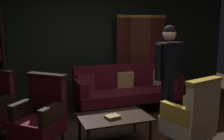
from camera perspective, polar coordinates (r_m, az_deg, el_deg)
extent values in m
cube|color=black|center=(6.00, -5.33, 6.93)|extent=(7.20, 0.10, 2.80)
cube|color=#5B2319|center=(6.11, 2.55, 2.78)|extent=(0.43, 0.23, 1.90)
cube|color=gold|center=(6.05, 2.62, 11.45)|extent=(0.43, 0.24, 0.06)
cube|color=#5B2319|center=(6.27, 6.05, 2.94)|extent=(0.42, 0.24, 1.90)
cube|color=gold|center=(6.22, 6.21, 11.37)|extent=(0.43, 0.24, 0.06)
cube|color=#5B2319|center=(6.43, 9.64, 3.03)|extent=(0.45, 0.15, 1.90)
cube|color=gold|center=(6.38, 9.90, 11.25)|extent=(0.45, 0.16, 0.06)
cube|color=black|center=(5.59, -22.00, 2.09)|extent=(0.06, 0.32, 2.05)
cylinder|color=black|center=(4.83, -5.56, -9.63)|extent=(0.07, 0.07, 0.22)
cylinder|color=black|center=(5.57, 13.92, -7.14)|extent=(0.07, 0.07, 0.22)
cylinder|color=black|center=(5.38, -7.13, -7.53)|extent=(0.07, 0.07, 0.22)
cylinder|color=black|center=(6.05, 10.79, -5.59)|extent=(0.07, 0.07, 0.22)
cube|color=#4C0F19|center=(5.32, 3.61, -5.30)|extent=(2.10, 0.76, 0.20)
cube|color=#4C0F19|center=(5.52, 2.38, -1.19)|extent=(2.10, 0.18, 0.46)
cube|color=#4C0F19|center=(4.97, -6.83, -3.76)|extent=(0.16, 0.68, 0.26)
cube|color=#4C0F19|center=(5.72, 12.71, -2.07)|extent=(0.16, 0.68, 0.26)
cube|color=maroon|center=(5.19, -5.71, -2.90)|extent=(0.35, 0.17, 0.34)
cube|color=tan|center=(5.44, 2.81, -2.23)|extent=(0.35, 0.14, 0.34)
cube|color=beige|center=(5.80, 10.41, -1.60)|extent=(0.34, 0.15, 0.35)
cylinder|color=black|center=(3.89, 8.27, -13.39)|extent=(0.04, 0.04, 0.39)
cylinder|color=black|center=(4.07, -6.99, -12.24)|extent=(0.04, 0.04, 0.39)
cylinder|color=black|center=(4.34, 4.89, -10.75)|extent=(0.04, 0.04, 0.39)
cube|color=black|center=(3.87, 0.46, -10.06)|extent=(1.00, 0.64, 0.03)
cylinder|color=gold|center=(4.28, 15.14, -12.65)|extent=(0.04, 0.04, 0.22)
cylinder|color=gold|center=(3.96, 10.79, -14.43)|extent=(0.04, 0.04, 0.22)
cube|color=beige|center=(3.89, 15.79, -11.40)|extent=(0.69, 0.69, 0.24)
cube|color=beige|center=(3.64, 18.94, -6.63)|extent=(0.57, 0.27, 0.54)
cube|color=gold|center=(3.57, 19.21, -2.17)|extent=(0.61, 0.29, 0.04)
cube|color=gold|center=(4.00, 18.12, -7.44)|extent=(0.23, 0.51, 0.22)
cube|color=gold|center=(3.64, 13.58, -8.99)|extent=(0.23, 0.51, 0.22)
cylinder|color=black|center=(4.23, -15.89, -12.95)|extent=(0.04, 0.04, 0.22)
cylinder|color=black|center=(3.98, -10.53, -14.26)|extent=(0.04, 0.04, 0.22)
cube|color=#4C0F19|center=(3.85, -15.49, -11.66)|extent=(0.79, 0.79, 0.24)
cube|color=#4C0F19|center=(3.90, -13.68, -5.24)|extent=(0.49, 0.47, 0.54)
cube|color=black|center=(3.83, -13.87, -1.05)|extent=(0.53, 0.50, 0.04)
cube|color=black|center=(3.92, -18.45, -7.84)|extent=(0.40, 0.43, 0.22)
cube|color=black|center=(3.63, -12.65, -9.00)|extent=(0.40, 0.43, 0.22)
cylinder|color=black|center=(4.50, -20.62, -11.80)|extent=(0.04, 0.04, 0.22)
cube|color=black|center=(4.16, -22.56, -7.03)|extent=(0.33, 0.48, 0.22)
cylinder|color=black|center=(4.45, 12.20, -7.25)|extent=(0.12, 0.12, 0.86)
cylinder|color=black|center=(4.34, 11.07, -7.65)|extent=(0.12, 0.12, 0.86)
cube|color=maroon|center=(4.27, 11.87, -1.44)|extent=(0.36, 0.27, 0.09)
cube|color=black|center=(4.23, 12.00, 1.88)|extent=(0.45, 0.34, 0.58)
cube|color=white|center=(4.29, 10.85, 2.44)|extent=(0.13, 0.06, 0.41)
cube|color=maroon|center=(4.27, 10.90, 5.51)|extent=(0.09, 0.05, 0.04)
cylinder|color=black|center=(4.43, 13.96, 2.31)|extent=(0.09, 0.09, 0.54)
cylinder|color=black|center=(4.03, 9.85, 1.69)|extent=(0.09, 0.09, 0.54)
sphere|color=tan|center=(4.19, 12.21, 7.43)|extent=(0.20, 0.20, 0.20)
sphere|color=black|center=(4.19, 12.24, 8.12)|extent=(0.18, 0.18, 0.18)
cube|color=#9E7A47|center=(3.78, 0.12, -10.02)|extent=(0.22, 0.19, 0.04)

